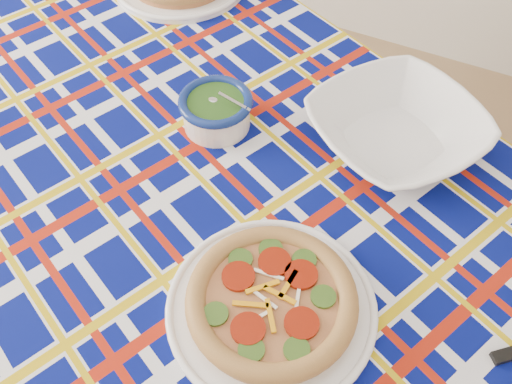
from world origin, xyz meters
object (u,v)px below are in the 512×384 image
at_px(main_focaccia_plate, 272,301).
at_px(pesto_bowl, 216,109).
at_px(serving_bowl, 396,129).
at_px(dining_table, 206,239).

xyz_separation_m(main_focaccia_plate, pesto_bowl, (-0.27, 0.32, 0.01)).
xyz_separation_m(pesto_bowl, serving_bowl, (0.33, 0.10, -0.00)).
distance_m(dining_table, serving_bowl, 0.42).
relative_size(main_focaccia_plate, serving_bowl, 1.08).
xyz_separation_m(dining_table, main_focaccia_plate, (0.19, -0.12, 0.12)).
bearing_deg(dining_table, main_focaccia_plate, -7.19).
xyz_separation_m(dining_table, serving_bowl, (0.25, 0.31, 0.12)).
relative_size(dining_table, serving_bowl, 6.61).
distance_m(dining_table, main_focaccia_plate, 0.25).
height_order(dining_table, pesto_bowl, pesto_bowl).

